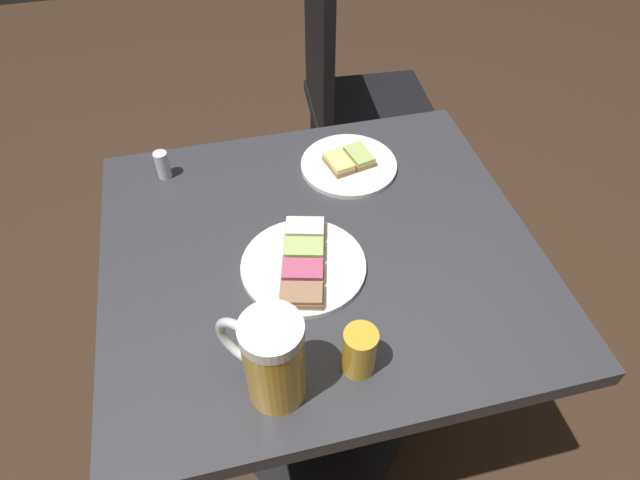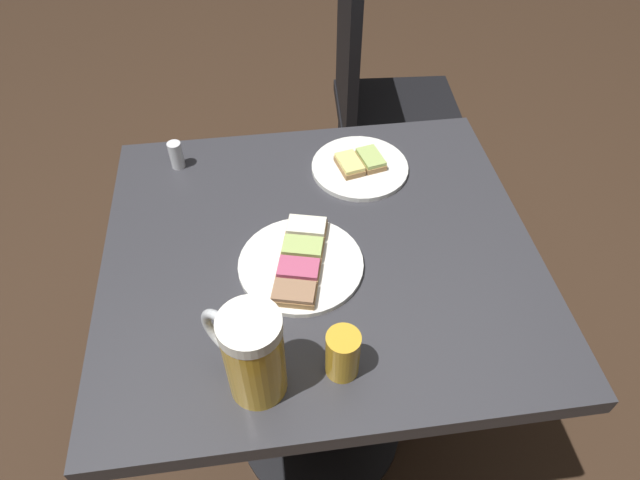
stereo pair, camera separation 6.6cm
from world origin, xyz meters
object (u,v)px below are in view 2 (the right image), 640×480
(plate_far, at_px, (360,166))
(cafe_chair, at_px, (378,98))
(beer_mug, at_px, (251,353))
(beer_glass_small, at_px, (345,354))
(salt_shaker, at_px, (176,155))
(plate_near, at_px, (301,262))

(plate_far, height_order, cafe_chair, cafe_chair)
(plate_far, distance_m, beer_mug, 0.52)
(beer_glass_small, bearing_deg, plate_far, -13.43)
(salt_shaker, bearing_deg, cafe_chair, -46.85)
(plate_near, xyz_separation_m, beer_mug, (-0.21, 0.09, 0.07))
(beer_glass_small, bearing_deg, salt_shaker, 27.38)
(cafe_chair, bearing_deg, beer_glass_small, -11.47)
(beer_glass_small, relative_size, salt_shaker, 1.48)
(beer_mug, bearing_deg, cafe_chair, -21.96)
(salt_shaker, bearing_deg, beer_mug, -165.53)
(salt_shaker, height_order, cafe_chair, cafe_chair)
(plate_far, relative_size, beer_glass_small, 2.31)
(plate_far, relative_size, beer_mug, 1.21)
(plate_far, bearing_deg, plate_near, 148.39)
(plate_near, distance_m, beer_glass_small, 0.21)
(plate_far, bearing_deg, cafe_chair, -17.07)
(plate_far, height_order, beer_glass_small, beer_glass_small)
(beer_mug, distance_m, cafe_chair, 1.14)
(plate_near, relative_size, beer_glass_small, 2.53)
(beer_glass_small, relative_size, cafe_chair, 0.09)
(plate_near, bearing_deg, beer_glass_small, -168.55)
(beer_mug, height_order, cafe_chair, cafe_chair)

